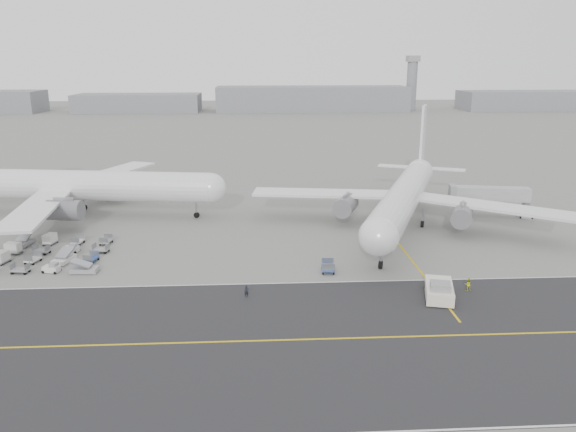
{
  "coord_description": "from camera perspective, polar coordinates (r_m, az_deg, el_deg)",
  "views": [
    {
      "loc": [
        7.07,
        -71.95,
        28.83
      ],
      "look_at": [
        11.88,
        12.0,
        5.38
      ],
      "focal_mm": 35.0,
      "sensor_mm": 36.0,
      "label": 1
    }
  ],
  "objects": [
    {
      "name": "ground",
      "position": [
        77.83,
        -8.31,
        -6.33
      ],
      "size": [
        700.0,
        700.0,
        0.0
      ],
      "primitive_type": "plane",
      "color": "gray",
      "rests_on": "ground"
    },
    {
      "name": "stray_dolly",
      "position": [
        79.66,
        4.07,
        -5.68
      ],
      "size": [
        1.89,
        2.89,
        1.71
      ],
      "primitive_type": null,
      "rotation": [
        0.0,
        0.0,
        -0.07
      ],
      "color": "silver",
      "rests_on": "ground"
    },
    {
      "name": "pushback_tug",
      "position": [
        73.2,
        15.11,
        -7.29
      ],
      "size": [
        4.88,
        9.1,
        2.57
      ],
      "rotation": [
        0.0,
        0.0,
        -0.26
      ],
      "color": "silver",
      "rests_on": "ground"
    },
    {
      "name": "airliner_b",
      "position": [
        101.54,
        11.78,
        2.06
      ],
      "size": [
        52.88,
        54.01,
        19.64
      ],
      "rotation": [
        0.0,
        0.0,
        -0.39
      ],
      "color": "white",
      "rests_on": "ground"
    },
    {
      "name": "control_tower",
      "position": [
        349.76,
        12.46,
        13.17
      ],
      "size": [
        7.0,
        7.0,
        31.25
      ],
      "color": "gray",
      "rests_on": "ground"
    },
    {
      "name": "horizon_buildings",
      "position": [
        333.99,
        0.68,
        10.63
      ],
      "size": [
        520.0,
        28.0,
        28.0
      ],
      "primitive_type": null,
      "color": "gray",
      "rests_on": "ground"
    },
    {
      "name": "airliner_a",
      "position": [
        114.22,
        -20.78,
        2.94
      ],
      "size": [
        58.28,
        57.25,
        20.2
      ],
      "rotation": [
        0.0,
        0.0,
        1.42
      ],
      "color": "white",
      "rests_on": "ground"
    },
    {
      "name": "ground_crew_a",
      "position": [
        71.28,
        -4.24,
        -7.64
      ],
      "size": [
        0.58,
        0.4,
        1.55
      ],
      "primitive_type": "imported",
      "rotation": [
        0.0,
        0.0,
        0.04
      ],
      "color": "black",
      "rests_on": "ground"
    },
    {
      "name": "ground_crew_b",
      "position": [
        76.6,
        17.8,
        -6.62
      ],
      "size": [
        0.86,
        0.69,
        1.71
      ],
      "primitive_type": "imported",
      "rotation": [
        0.0,
        0.0,
        3.19
      ],
      "color": "#CDDA19",
      "rests_on": "ground"
    },
    {
      "name": "gse_cluster",
      "position": [
        92.14,
        -22.84,
        -3.92
      ],
      "size": [
        23.57,
        22.96,
        1.84
      ],
      "primitive_type": null,
      "rotation": [
        0.0,
        0.0,
        -0.16
      ],
      "color": "#9A999F",
      "rests_on": "ground"
    },
    {
      "name": "jet_bridge",
      "position": [
        112.9,
        19.89,
        1.98
      ],
      "size": [
        15.72,
        5.57,
        5.86
      ],
      "rotation": [
        0.0,
        0.0,
        -0.18
      ],
      "color": "gray",
      "rests_on": "ground"
    },
    {
      "name": "taxiway",
      "position": [
        61.22,
        -4.93,
        -12.56
      ],
      "size": [
        220.0,
        59.0,
        0.03
      ],
      "color": "#2A2A2D",
      "rests_on": "ground"
    }
  ]
}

